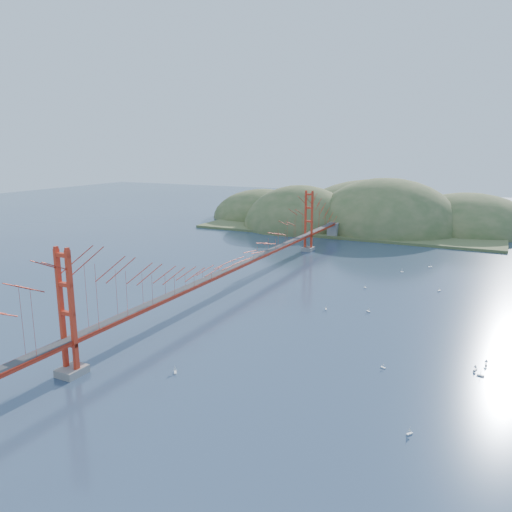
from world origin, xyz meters
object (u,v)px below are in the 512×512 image
at_px(sailboat_0, 326,309).
at_px(sailboat_1, 368,311).
at_px(bridge, 234,241).
at_px(sailboat_2, 481,375).

bearing_deg(sailboat_0, sailboat_1, 17.49).
bearing_deg(bridge, sailboat_1, -3.59).
xyz_separation_m(sailboat_1, sailboat_0, (-4.96, -1.56, -0.01)).
bearing_deg(bridge, sailboat_2, -23.41).
relative_size(sailboat_2, sailboat_0, 1.15).
xyz_separation_m(bridge, sailboat_1, (19.57, -1.23, -6.85)).
bearing_deg(sailboat_0, bridge, 169.18).
bearing_deg(sailboat_2, sailboat_0, 147.93).
bearing_deg(sailboat_1, sailboat_0, -162.51).
bearing_deg(sailboat_0, sailboat_2, -32.07).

